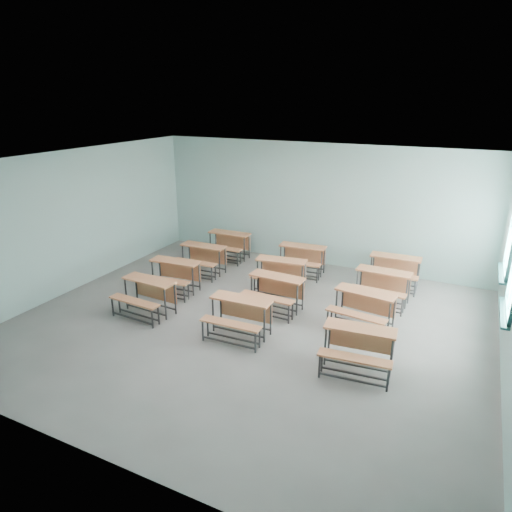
# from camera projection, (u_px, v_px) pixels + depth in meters

# --- Properties ---
(room) EXTENTS (9.04, 8.04, 3.24)m
(room) POSITION_uv_depth(u_px,v_px,m) (253.00, 249.00, 8.58)
(room) COLOR gray
(room) RESTS_ON ground
(desk_unit_r0c0) EXTENTS (1.21, 0.85, 0.73)m
(desk_unit_r0c0) POSITION_uv_depth(u_px,v_px,m) (146.00, 292.00, 9.42)
(desk_unit_r0c0) COLOR #BA6C43
(desk_unit_r0c0) RESTS_ON ground
(desk_unit_r0c1) EXTENTS (1.19, 0.82, 0.73)m
(desk_unit_r0c1) POSITION_uv_depth(u_px,v_px,m) (239.00, 312.00, 8.54)
(desk_unit_r0c1) COLOR #BA6C43
(desk_unit_r0c1) RESTS_ON ground
(desk_unit_r0c2) EXTENTS (1.23, 0.89, 0.73)m
(desk_unit_r0c2) POSITION_uv_depth(u_px,v_px,m) (359.00, 343.00, 7.46)
(desk_unit_r0c2) COLOR #BA6C43
(desk_unit_r0c2) RESTS_ON ground
(desk_unit_r1c0) EXTENTS (1.22, 0.87, 0.73)m
(desk_unit_r1c0) POSITION_uv_depth(u_px,v_px,m) (173.00, 272.00, 10.48)
(desk_unit_r1c0) COLOR #BA6C43
(desk_unit_r1c0) RESTS_ON ground
(desk_unit_r1c1) EXTENTS (1.20, 0.83, 0.73)m
(desk_unit_r1c1) POSITION_uv_depth(u_px,v_px,m) (275.00, 288.00, 9.59)
(desk_unit_r1c1) COLOR #BA6C43
(desk_unit_r1c1) RESTS_ON ground
(desk_unit_r1c2) EXTENTS (1.25, 0.92, 0.73)m
(desk_unit_r1c2) POSITION_uv_depth(u_px,v_px,m) (363.00, 305.00, 8.84)
(desk_unit_r1c2) COLOR #BA6C43
(desk_unit_r1c2) RESTS_ON ground
(desk_unit_r2c0) EXTENTS (1.19, 0.82, 0.73)m
(desk_unit_r2c0) POSITION_uv_depth(u_px,v_px,m) (202.00, 255.00, 11.56)
(desk_unit_r2c0) COLOR #BA6C43
(desk_unit_r2c0) RESTS_ON ground
(desk_unit_r2c1) EXTENTS (1.26, 0.93, 0.73)m
(desk_unit_r2c1) POSITION_uv_depth(u_px,v_px,m) (280.00, 270.00, 10.56)
(desk_unit_r2c1) COLOR #BA6C43
(desk_unit_r2c1) RESTS_ON ground
(desk_unit_r2c2) EXTENTS (1.19, 0.82, 0.73)m
(desk_unit_r2c2) POSITION_uv_depth(u_px,v_px,m) (382.00, 282.00, 9.88)
(desk_unit_r2c2) COLOR #BA6C43
(desk_unit_r2c2) RESTS_ON ground
(desk_unit_r3c0) EXTENTS (1.18, 0.80, 0.73)m
(desk_unit_r3c0) POSITION_uv_depth(u_px,v_px,m) (228.00, 242.00, 12.62)
(desk_unit_r3c0) COLOR #BA6C43
(desk_unit_r3c0) RESTS_ON ground
(desk_unit_r3c1) EXTENTS (1.22, 0.87, 0.73)m
(desk_unit_r3c1) POSITION_uv_depth(u_px,v_px,m) (301.00, 256.00, 11.52)
(desk_unit_r3c1) COLOR #BA6C43
(desk_unit_r3c1) RESTS_ON ground
(desk_unit_r3c2) EXTENTS (1.20, 0.83, 0.73)m
(desk_unit_r3c2) POSITION_uv_depth(u_px,v_px,m) (394.00, 267.00, 10.77)
(desk_unit_r3c2) COLOR #BA6C43
(desk_unit_r3c2) RESTS_ON ground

